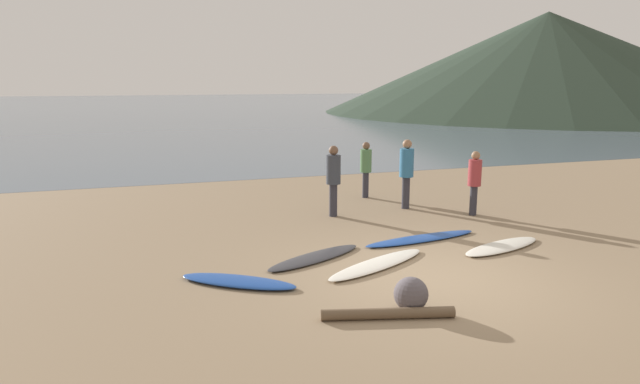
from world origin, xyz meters
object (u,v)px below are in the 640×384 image
at_px(person_2, 475,178).
at_px(person_3, 333,175).
at_px(person_0, 407,168).
at_px(surfboard_0, 238,281).
at_px(person_1, 366,165).
at_px(surfboard_4, 502,246).
at_px(driftwood_log, 388,313).
at_px(surfboard_2, 377,264).
at_px(surfboard_3, 421,238).
at_px(surfboard_1, 315,257).
at_px(beach_rock_near, 411,294).

xyz_separation_m(person_2, person_3, (-3.24, 0.94, 0.08)).
bearing_deg(person_0, surfboard_0, 108.45).
height_order(person_1, person_2, person_2).
height_order(surfboard_4, driftwood_log, driftwood_log).
xyz_separation_m(surfboard_2, surfboard_3, (1.50, 1.22, -0.00)).
bearing_deg(person_1, person_2, 80.74).
bearing_deg(surfboard_4, person_0, 75.57).
xyz_separation_m(person_0, person_2, (1.22, -1.15, -0.12)).
xyz_separation_m(surfboard_0, person_0, (4.97, 4.05, 0.98)).
bearing_deg(person_0, surfboard_2, 126.86).
height_order(surfboard_4, person_3, person_3).
xyz_separation_m(surfboard_3, person_3, (-1.03, 2.49, 0.96)).
height_order(surfboard_0, person_2, person_2).
distance_m(surfboard_2, surfboard_4, 2.74).
bearing_deg(driftwood_log, surfboard_2, 69.94).
distance_m(surfboard_3, person_0, 3.05).
relative_size(surfboard_3, person_1, 1.71).
bearing_deg(person_3, surfboard_4, 142.76).
height_order(surfboard_1, beach_rock_near, beach_rock_near).
relative_size(surfboard_4, person_2, 1.33).
xyz_separation_m(surfboard_4, driftwood_log, (-3.49, -2.31, 0.04)).
distance_m(person_1, person_3, 2.36).
distance_m(surfboard_3, person_3, 2.86).
bearing_deg(surfboard_3, driftwood_log, -133.10).
height_order(surfboard_3, person_0, person_0).
height_order(person_0, beach_rock_near, person_0).
bearing_deg(surfboard_2, beach_rock_near, -126.67).
height_order(surfboard_2, driftwood_log, driftwood_log).
bearing_deg(beach_rock_near, surfboard_1, 102.78).
height_order(surfboard_2, person_1, person_1).
xyz_separation_m(surfboard_4, person_0, (-0.24, 3.69, 0.99)).
distance_m(person_0, person_1, 1.62).
distance_m(person_1, driftwood_log, 8.09).
relative_size(person_0, driftwood_log, 0.95).
bearing_deg(surfboard_1, person_0, 16.49).
distance_m(surfboard_4, person_2, 2.85).
bearing_deg(person_0, surfboard_4, 163.01).
xyz_separation_m(surfboard_1, person_1, (2.97, 4.76, 0.87)).
distance_m(person_3, driftwood_log, 5.98).
bearing_deg(person_3, beach_rock_near, 101.57).
bearing_deg(beach_rock_near, person_0, 64.17).
bearing_deg(surfboard_4, person_2, 50.73).
relative_size(driftwood_log, beach_rock_near, 3.76).
xyz_separation_m(surfboard_3, person_2, (2.21, 1.55, 0.88)).
bearing_deg(person_0, person_2, -154.14).
relative_size(surfboard_4, driftwood_log, 1.12).
xyz_separation_m(surfboard_1, person_0, (3.42, 3.21, 1.00)).
height_order(person_1, beach_rock_near, person_1).
bearing_deg(surfboard_1, surfboard_2, -64.19).
relative_size(surfboard_3, surfboard_4, 1.28).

